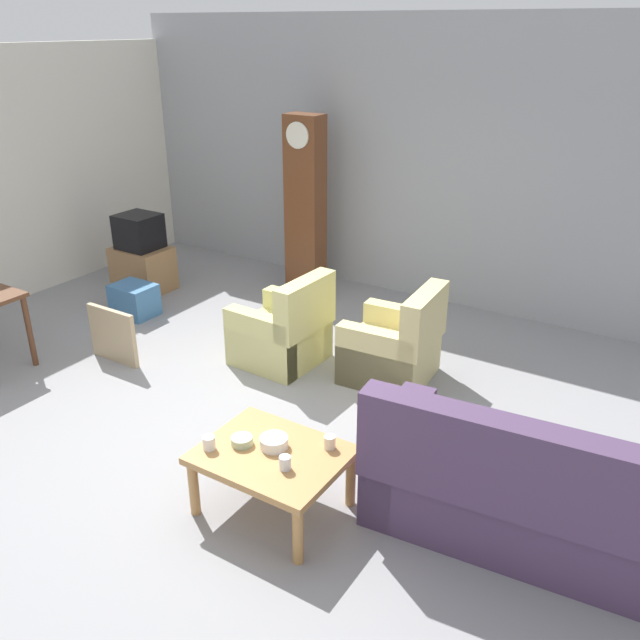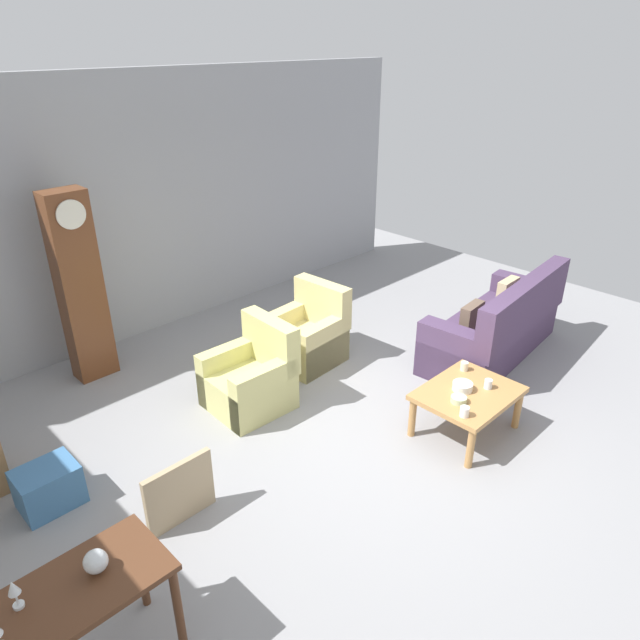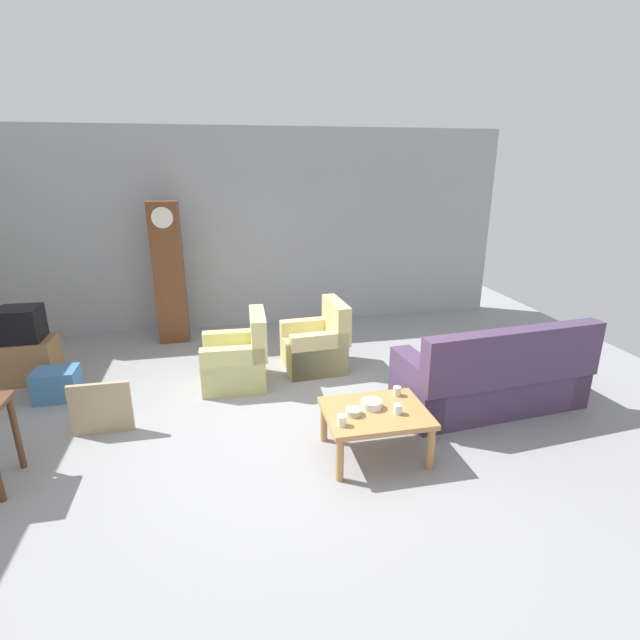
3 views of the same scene
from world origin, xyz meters
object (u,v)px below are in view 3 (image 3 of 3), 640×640
object	(u,v)px
cup_white_porcelain	(342,421)
grandfather_clock	(169,273)
couch_floral	(493,379)
bowl_white_stacked	(372,404)
tv_stand_cabinet	(28,360)
cup_blue_rimmed	(398,409)
coffee_table_wood	(375,417)
armchair_olive_near	(238,361)
framed_picture_leaning	(101,408)
cup_cream_tall	(397,391)
bowl_shallow_green	(354,412)
tv_crt	(20,324)
storage_box_blue	(57,384)
armchair_olive_far	(317,346)

from	to	relation	value
cup_white_porcelain	grandfather_clock	bearing A→B (deg)	114.47
couch_floral	bowl_white_stacked	bearing A→B (deg)	-161.11
couch_floral	grandfather_clock	bearing A→B (deg)	140.97
tv_stand_cabinet	cup_blue_rimmed	distance (m)	4.77
coffee_table_wood	cup_blue_rimmed	distance (m)	0.23
couch_floral	grandfather_clock	xyz separation A→B (m)	(-3.68, 2.98, 0.72)
armchair_olive_near	cup_blue_rimmed	xyz separation A→B (m)	(1.38, -1.93, 0.21)
coffee_table_wood	framed_picture_leaning	size ratio (longest dim) A/B	1.60
cup_cream_tall	bowl_shallow_green	size ratio (longest dim) A/B	0.62
coffee_table_wood	tv_crt	bearing A→B (deg)	146.80
armchair_olive_near	storage_box_blue	size ratio (longest dim) A/B	1.93
armchair_olive_far	bowl_shallow_green	distance (m)	2.15
couch_floral	tv_stand_cabinet	distance (m)	5.72
grandfather_clock	tv_stand_cabinet	size ratio (longest dim) A/B	3.14
cup_blue_rimmed	cup_cream_tall	xyz separation A→B (m)	(0.12, 0.35, -0.00)
couch_floral	cup_white_porcelain	xyz separation A→B (m)	(-1.96, -0.80, 0.16)
couch_floral	coffee_table_wood	bearing A→B (deg)	-159.02
armchair_olive_near	storage_box_blue	xyz separation A→B (m)	(-2.11, 0.03, -0.12)
grandfather_clock	cup_blue_rimmed	size ratio (longest dim) A/B	22.98
cup_cream_tall	bowl_shallow_green	bearing A→B (deg)	-151.89
armchair_olive_near	tv_stand_cabinet	xyz separation A→B (m)	(-2.62, 0.67, -0.03)
bowl_white_stacked	bowl_shallow_green	distance (m)	0.22
bowl_white_stacked	storage_box_blue	bearing A→B (deg)	151.29
tv_crt	bowl_shallow_green	distance (m)	4.40
armchair_olive_near	armchair_olive_far	world-z (taller)	same
couch_floral	framed_picture_leaning	bearing A→B (deg)	175.41
tv_stand_cabinet	cup_cream_tall	xyz separation A→B (m)	(4.12, -2.25, 0.24)
cup_blue_rimmed	grandfather_clock	bearing A→B (deg)	121.68
couch_floral	tv_crt	world-z (taller)	couch_floral
cup_white_porcelain	cup_blue_rimmed	bearing A→B (deg)	9.53
grandfather_clock	cup_blue_rimmed	bearing A→B (deg)	-58.32
armchair_olive_far	tv_crt	world-z (taller)	tv_crt
tv_stand_cabinet	bowl_shallow_green	world-z (taller)	tv_stand_cabinet
armchair_olive_near	storage_box_blue	distance (m)	2.11
grandfather_clock	bowl_shallow_green	distance (m)	4.12
armchair_olive_near	tv_stand_cabinet	bearing A→B (deg)	165.63
cup_blue_rimmed	bowl_white_stacked	bearing A→B (deg)	142.15
cup_blue_rimmed	bowl_shallow_green	world-z (taller)	cup_blue_rimmed
grandfather_clock	cup_white_porcelain	xyz separation A→B (m)	(1.72, -3.78, -0.56)
framed_picture_leaning	cup_cream_tall	distance (m)	3.01
armchair_olive_near	cup_cream_tall	world-z (taller)	armchair_olive_near
couch_floral	cup_blue_rimmed	world-z (taller)	couch_floral
couch_floral	cup_cream_tall	bearing A→B (deg)	-164.33
coffee_table_wood	framed_picture_leaning	world-z (taller)	framed_picture_leaning
armchair_olive_far	tv_stand_cabinet	world-z (taller)	armchair_olive_far
bowl_white_stacked	bowl_shallow_green	size ratio (longest dim) A/B	1.29
tv_crt	cup_blue_rimmed	size ratio (longest dim) A/B	5.16
couch_floral	armchair_olive_far	xyz separation A→B (m)	(-1.71, 1.50, -0.05)
couch_floral	armchair_olive_near	size ratio (longest dim) A/B	2.36
storage_box_blue	grandfather_clock	bearing A→B (deg)	55.05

